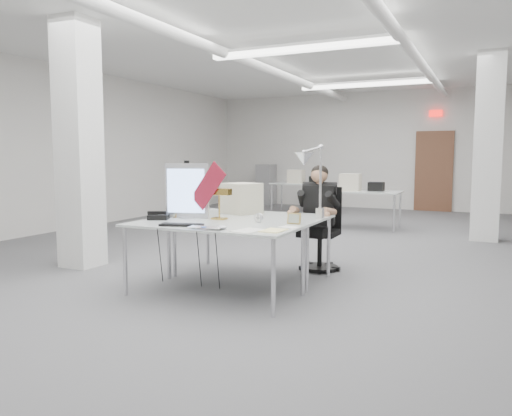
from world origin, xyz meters
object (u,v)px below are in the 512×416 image
(seated_person, at_px, (319,200))
(architect_lamp, at_px, (313,180))
(desk_main, at_px, (214,225))
(monitor, at_px, (187,191))
(desk_phone, at_px, (158,217))
(office_chair, at_px, (320,232))
(bankers_lamp, at_px, (219,204))
(beige_monitor, at_px, (242,198))
(laptop, at_px, (204,229))

(seated_person, relative_size, architect_lamp, 1.09)
(desk_main, xyz_separation_m, seated_person, (0.63, 1.56, 0.16))
(monitor, xyz_separation_m, desk_phone, (-0.22, -0.25, -0.28))
(office_chair, bearing_deg, architect_lamp, -87.40)
(bankers_lamp, xyz_separation_m, beige_monitor, (-0.04, 0.62, 0.02))
(beige_monitor, relative_size, architect_lamp, 0.44)
(seated_person, bearing_deg, office_chair, 79.30)
(office_chair, bearing_deg, seated_person, -100.70)
(bankers_lamp, height_order, architect_lamp, architect_lamp)
(architect_lamp, bearing_deg, bankers_lamp, -168.22)
(beige_monitor, height_order, architect_lamp, architect_lamp)
(office_chair, relative_size, architect_lamp, 1.10)
(monitor, relative_size, laptop, 1.86)
(bankers_lamp, bearing_deg, desk_phone, -152.88)
(bankers_lamp, bearing_deg, beige_monitor, 95.24)
(seated_person, bearing_deg, bankers_lamp, -133.33)
(desk_main, bearing_deg, monitor, 148.33)
(office_chair, bearing_deg, bankers_lamp, -132.27)
(monitor, distance_m, architect_lamp, 1.43)
(bankers_lamp, bearing_deg, desk_main, -67.56)
(architect_lamp, bearing_deg, office_chair, 98.39)
(laptop, distance_m, beige_monitor, 1.43)
(monitor, distance_m, laptop, 1.03)
(bankers_lamp, bearing_deg, seated_person, 59.12)
(desk_phone, xyz_separation_m, beige_monitor, (0.57, 0.91, 0.16))
(desk_main, bearing_deg, desk_phone, 174.20)
(seated_person, xyz_separation_m, desk_phone, (-1.37, -1.48, -0.12))
(seated_person, height_order, architect_lamp, architect_lamp)
(seated_person, relative_size, laptop, 2.92)
(laptop, bearing_deg, office_chair, 67.73)
(monitor, distance_m, beige_monitor, 0.76)
(seated_person, bearing_deg, monitor, -144.00)
(bankers_lamp, height_order, desk_phone, bankers_lamp)
(desk_main, bearing_deg, laptop, -72.60)
(desk_main, bearing_deg, bankers_lamp, 110.69)
(beige_monitor, xyz_separation_m, architect_lamp, (1.03, -0.33, 0.26))
(bankers_lamp, bearing_deg, monitor, -172.97)
(desk_main, distance_m, seated_person, 1.69)
(desk_main, height_order, desk_phone, desk_phone)
(laptop, height_order, bankers_lamp, bankers_lamp)
(office_chair, xyz_separation_m, desk_phone, (-1.37, -1.53, 0.29))
(desk_main, distance_m, laptop, 0.42)
(laptop, xyz_separation_m, beige_monitor, (-0.30, 1.39, 0.17))
(desk_main, relative_size, beige_monitor, 4.60)
(monitor, distance_m, desk_phone, 0.44)
(monitor, relative_size, architect_lamp, 0.69)
(desk_phone, bearing_deg, monitor, 25.03)
(beige_monitor, bearing_deg, desk_phone, -98.89)
(seated_person, relative_size, bankers_lamp, 2.91)
(office_chair, xyz_separation_m, bankers_lamp, (-0.76, -1.24, 0.43))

